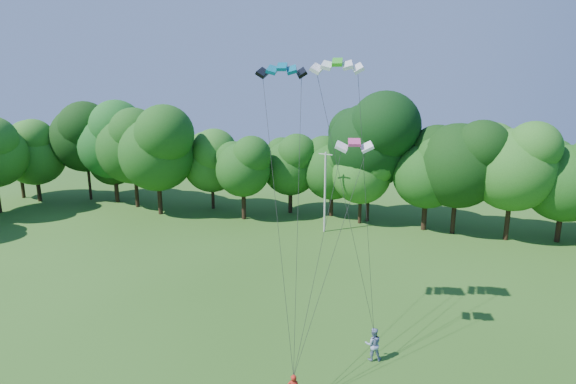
# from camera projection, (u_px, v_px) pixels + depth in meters

# --- Properties ---
(utility_pole) EXTENTS (1.58, 0.78, 8.50)m
(utility_pole) POSITION_uv_depth(u_px,v_px,m) (325.00, 192.00, 46.79)
(utility_pole) COLOR #B5B4AC
(utility_pole) RESTS_ON ground
(kite_flyer_right) EXTENTS (1.06, 0.91, 1.90)m
(kite_flyer_right) POSITION_uv_depth(u_px,v_px,m) (373.00, 344.00, 24.74)
(kite_flyer_right) COLOR #8796BC
(kite_flyer_right) RESTS_ON ground
(kite_teal) EXTENTS (2.93, 1.75, 0.54)m
(kite_teal) POSITION_uv_depth(u_px,v_px,m) (282.00, 67.00, 25.11)
(kite_teal) COLOR #046783
(kite_teal) RESTS_ON ground
(kite_green) EXTENTS (3.01, 1.63, 0.57)m
(kite_green) POSITION_uv_depth(u_px,v_px,m) (337.00, 62.00, 25.00)
(kite_green) COLOR green
(kite_green) RESTS_ON ground
(kite_pink) EXTENTS (2.08, 1.24, 0.36)m
(kite_pink) POSITION_uv_depth(u_px,v_px,m) (354.00, 142.00, 23.44)
(kite_pink) COLOR #CC387C
(kite_pink) RESTS_ON ground
(tree_back_west) EXTENTS (9.83, 9.83, 14.30)m
(tree_back_west) POSITION_uv_depth(u_px,v_px,m) (112.00, 136.00, 58.47)
(tree_back_west) COLOR black
(tree_back_west) RESTS_ON ground
(tree_back_center) EXTENTS (10.38, 10.38, 15.10)m
(tree_back_center) POSITION_uv_depth(u_px,v_px,m) (370.00, 139.00, 49.62)
(tree_back_center) COLOR black
(tree_back_center) RESTS_ON ground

